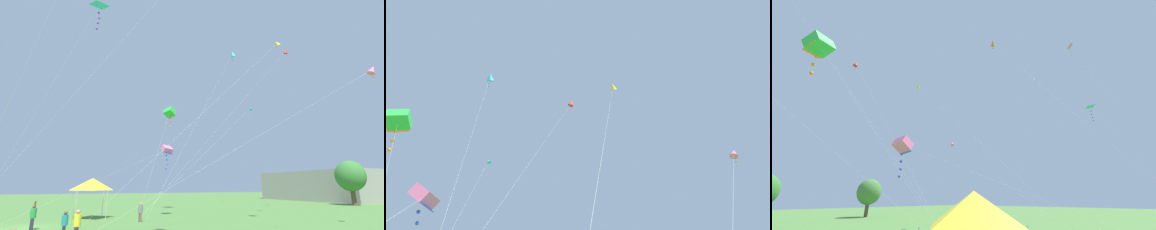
% 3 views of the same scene
% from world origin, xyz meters
% --- Properties ---
extents(ground_plane, '(220.00, 220.00, 0.00)m').
position_xyz_m(ground_plane, '(0.00, 0.00, 0.00)').
color(ground_plane, '#4C7A38').
extents(distant_building, '(26.59, 9.34, 6.67)m').
position_xyz_m(distant_building, '(-18.95, 56.42, 3.34)').
color(distant_building, gray).
rests_on(distant_building, ground).
extents(tree_far_right, '(5.10, 4.59, 7.70)m').
position_xyz_m(tree_far_right, '(-4.68, 48.36, 4.97)').
color(tree_far_right, brown).
rests_on(tree_far_right, ground).
extents(festival_tent, '(3.09, 3.09, 4.00)m').
position_xyz_m(festival_tent, '(-4.17, 5.17, 3.38)').
color(festival_tent, '#B7B7BC').
rests_on(festival_tent, ground).
extents(person_teal_shirt, '(0.39, 0.39, 1.63)m').
position_xyz_m(person_teal_shirt, '(5.83, 2.79, 0.88)').
color(person_teal_shirt, '#282833').
rests_on(person_teal_shirt, ground).
extents(person_green_shirt, '(0.43, 0.43, 2.08)m').
position_xyz_m(person_green_shirt, '(1.22, 0.64, 1.01)').
color(person_green_shirt, '#282833').
rests_on(person_green_shirt, ground).
extents(person_grey_shirt, '(0.41, 0.41, 1.72)m').
position_xyz_m(person_grey_shirt, '(0.11, 9.24, 0.93)').
color(person_grey_shirt, brown).
rests_on(person_grey_shirt, ground).
extents(person_yellow_shirt, '(0.42, 0.42, 1.80)m').
position_xyz_m(person_yellow_shirt, '(7.26, 3.44, 0.97)').
color(person_yellow_shirt, '#282833').
rests_on(person_yellow_shirt, ground).
extents(kite_cyan_delta_0, '(6.88, 5.90, 12.64)m').
position_xyz_m(kite_cyan_delta_0, '(12.53, 2.99, 12.32)').
color(kite_cyan_delta_0, silver).
rests_on(kite_cyan_delta_0, ground).
extents(kite_pink_box_1, '(9.96, 16.09, 7.86)m').
position_xyz_m(kite_pink_box_1, '(-2.56, 12.70, 7.22)').
color(kite_pink_box_1, silver).
rests_on(kite_pink_box_1, ground).
extents(kite_yellow_diamond_2, '(1.52, 20.43, 19.66)m').
position_xyz_m(kite_yellow_diamond_2, '(5.66, 22.84, 19.13)').
color(kite_yellow_diamond_2, silver).
rests_on(kite_yellow_diamond_2, ground).
extents(kite_red_diamond_3, '(1.07, 22.55, 23.97)m').
position_xyz_m(kite_red_diamond_3, '(-0.52, 31.10, 23.38)').
color(kite_red_diamond_3, silver).
rests_on(kite_red_diamond_3, ground).
extents(kite_green_box_5, '(9.05, 7.08, 14.33)m').
position_xyz_m(kite_green_box_5, '(-8.41, 15.14, 13.53)').
color(kite_green_box_5, silver).
rests_on(kite_green_box_5, ground).
extents(kite_cyan_diamond_6, '(12.39, 24.42, 17.89)m').
position_xyz_m(kite_cyan_diamond_6, '(-11.78, 32.58, 17.31)').
color(kite_cyan_diamond_6, silver).
rests_on(kite_cyan_diamond_6, ground).
extents(kite_pink_diamond_7, '(7.13, 21.11, 12.88)m').
position_xyz_m(kite_pink_diamond_7, '(14.31, 24.06, 12.34)').
color(kite_pink_diamond_7, silver).
rests_on(kite_pink_diamond_7, ground).
extents(kite_cyan_diamond_9, '(12.03, 19.78, 28.27)m').
position_xyz_m(kite_cyan_diamond_9, '(-10.96, 28.60, 27.53)').
color(kite_cyan_diamond_9, silver).
rests_on(kite_cyan_diamond_9, ground).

